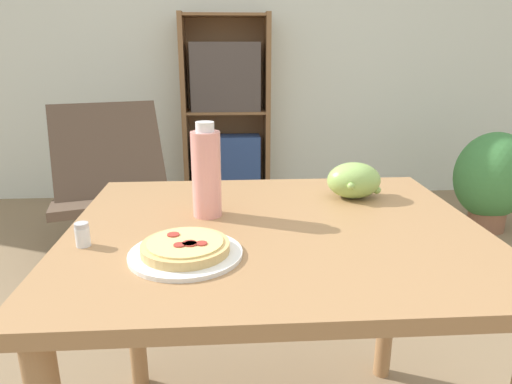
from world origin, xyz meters
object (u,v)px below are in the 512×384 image
object	(u,v)px
pizza_on_plate	(186,250)
drink_bottle	(206,173)
lounge_chair_near	(114,209)
potted_plant_floor	(493,179)
grape_bunch	(354,180)
salt_shaker	(82,235)
bookshelf	(226,119)

from	to	relation	value
pizza_on_plate	drink_bottle	world-z (taller)	drink_bottle
lounge_chair_near	potted_plant_floor	size ratio (longest dim) A/B	1.35
pizza_on_plate	grape_bunch	xyz separation A→B (m)	(0.47, 0.38, 0.04)
drink_bottle	lounge_chair_near	size ratio (longest dim) A/B	0.27
drink_bottle	salt_shaker	size ratio (longest dim) A/B	4.54
drink_bottle	grape_bunch	bearing A→B (deg)	16.32
pizza_on_plate	potted_plant_floor	bearing A→B (deg)	45.98
bookshelf	drink_bottle	bearing A→B (deg)	-91.26
pizza_on_plate	lounge_chair_near	distance (m)	1.87
pizza_on_plate	salt_shaker	size ratio (longest dim) A/B	4.44
grape_bunch	drink_bottle	bearing A→B (deg)	-163.68
pizza_on_plate	salt_shaker	bearing A→B (deg)	163.72
pizza_on_plate	grape_bunch	world-z (taller)	grape_bunch
drink_bottle	potted_plant_floor	bearing A→B (deg)	42.57
drink_bottle	bookshelf	xyz separation A→B (m)	(0.05, 2.45, -0.22)
pizza_on_plate	bookshelf	distance (m)	2.71
grape_bunch	potted_plant_floor	world-z (taller)	grape_bunch
grape_bunch	pizza_on_plate	bearing A→B (deg)	-141.07
grape_bunch	salt_shaker	bearing A→B (deg)	-156.26
drink_bottle	lounge_chair_near	bearing A→B (deg)	113.27
drink_bottle	lounge_chair_near	distance (m)	1.69
drink_bottle	potted_plant_floor	distance (m)	2.55
bookshelf	potted_plant_floor	bearing A→B (deg)	-23.14
grape_bunch	potted_plant_floor	distance (m)	2.15
bookshelf	salt_shaker	bearing A→B (deg)	-97.09
pizza_on_plate	grape_bunch	size ratio (longest dim) A/B	1.53
bookshelf	potted_plant_floor	size ratio (longest dim) A/B	2.15
pizza_on_plate	bookshelf	bearing A→B (deg)	88.05
grape_bunch	salt_shaker	world-z (taller)	grape_bunch
drink_bottle	potted_plant_floor	size ratio (longest dim) A/B	0.37
pizza_on_plate	drink_bottle	size ratio (longest dim) A/B	0.98
lounge_chair_near	bookshelf	bearing A→B (deg)	38.35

